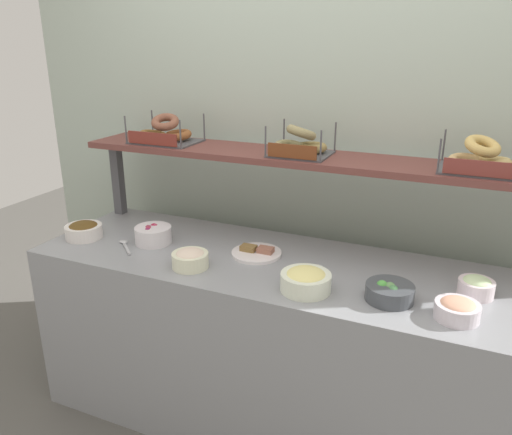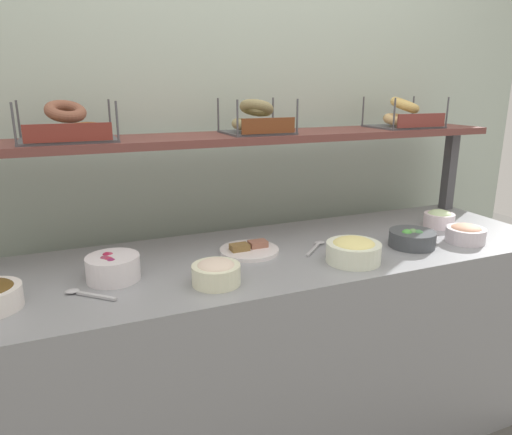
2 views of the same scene
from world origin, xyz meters
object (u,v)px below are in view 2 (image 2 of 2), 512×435
object	(u,v)px
bowl_egg_salad	(354,250)
serving_spoon_near_plate	(83,293)
bowl_lox_spread	(466,233)
bagel_basket_plain	(404,117)
bowl_beet_salad	(113,267)
bagel_basket_cinnamon_raisin	(67,128)
serving_plate_white	(249,250)
bagel_basket_everything	(256,122)
serving_spoon_by_edge	(317,246)
bowl_veggie_mix	(412,238)
bowl_potato_salad	(216,272)
bowl_scallion_spread	(439,218)

from	to	relation	value
bowl_egg_salad	serving_spoon_near_plate	distance (m)	0.93
bowl_lox_spread	bagel_basket_plain	bearing A→B (deg)	89.24
bowl_lox_spread	bowl_beet_salad	world-z (taller)	bowl_beet_salad
bowl_lox_spread	bagel_basket_cinnamon_raisin	xyz separation A→B (m)	(-1.47, 0.44, 0.44)
serving_plate_white	bowl_lox_spread	bearing A→B (deg)	-14.58
serving_spoon_near_plate	bagel_basket_cinnamon_raisin	size ratio (longest dim) A/B	0.44
bowl_lox_spread	bagel_basket_cinnamon_raisin	size ratio (longest dim) A/B	0.48
bagel_basket_everything	bagel_basket_plain	xyz separation A→B (m)	(0.75, -0.00, -0.00)
bowl_egg_salad	serving_spoon_by_edge	size ratio (longest dim) A/B	1.39
bowl_veggie_mix	bagel_basket_cinnamon_raisin	distance (m)	1.37
bowl_potato_salad	bagel_basket_everything	distance (m)	0.71
bagel_basket_plain	bowl_veggie_mix	bearing A→B (deg)	-121.53
serving_spoon_near_plate	bagel_basket_plain	world-z (taller)	bagel_basket_plain
bowl_beet_salad	bowl_egg_salad	bearing A→B (deg)	-11.51
serving_plate_white	serving_spoon_near_plate	size ratio (longest dim) A/B	1.59
bowl_potato_salad	serving_spoon_by_edge	distance (m)	0.51
serving_plate_white	bowl_potato_salad	bearing A→B (deg)	-131.83
bagel_basket_cinnamon_raisin	bagel_basket_everything	distance (m)	0.72
bowl_scallion_spread	bagel_basket_plain	bearing A→B (deg)	102.23
bowl_egg_salad	serving_spoon_by_edge	xyz separation A→B (m)	(-0.04, 0.19, -0.04)
bowl_lox_spread	serving_spoon_by_edge	world-z (taller)	bowl_lox_spread
bowl_lox_spread	bagel_basket_everything	xyz separation A→B (m)	(-0.75, 0.44, 0.44)
bowl_scallion_spread	bagel_basket_cinnamon_raisin	bearing A→B (deg)	171.25
bowl_beet_salad	serving_spoon_by_edge	bearing A→B (deg)	1.44
bagel_basket_everything	bagel_basket_plain	distance (m)	0.75
bowl_beet_salad	serving_plate_white	xyz separation A→B (m)	(0.51, 0.07, -0.03)
bowl_scallion_spread	serving_spoon_by_edge	xyz separation A→B (m)	(-0.65, -0.03, -0.03)
bowl_veggie_mix	bagel_basket_plain	world-z (taller)	bagel_basket_plain
bowl_potato_salad	bagel_basket_cinnamon_raisin	world-z (taller)	bagel_basket_cinnamon_raisin
bowl_potato_salad	serving_spoon_near_plate	bearing A→B (deg)	169.54
bowl_potato_salad	bagel_basket_plain	distance (m)	1.25
bowl_potato_salad	bagel_basket_plain	xyz separation A→B (m)	(1.08, 0.45, 0.44)
bowl_potato_salad	serving_spoon_by_edge	xyz separation A→B (m)	(0.48, 0.18, -0.03)
bowl_veggie_mix	bagel_basket_cinnamon_raisin	xyz separation A→B (m)	(-1.23, 0.40, 0.44)
bowl_veggie_mix	bowl_egg_salad	distance (m)	0.32
bowl_scallion_spread	serving_spoon_near_plate	bearing A→B (deg)	-174.70
serving_plate_white	bagel_basket_cinnamon_raisin	size ratio (longest dim) A/B	0.70
bowl_potato_salad	bowl_scallion_spread	size ratio (longest dim) A/B	1.17
bowl_veggie_mix	serving_spoon_by_edge	distance (m)	0.38
serving_spoon_near_plate	bagel_basket_everything	distance (m)	0.95
bowl_veggie_mix	serving_spoon_by_edge	bearing A→B (deg)	159.28
bowl_veggie_mix	bagel_basket_everything	bearing A→B (deg)	141.43
bowl_potato_salad	bagel_basket_cinnamon_raisin	distance (m)	0.74
serving_plate_white	bagel_basket_everything	distance (m)	0.53
bowl_scallion_spread	serving_spoon_near_plate	size ratio (longest dim) A/B	0.93
bowl_egg_salad	bagel_basket_plain	world-z (taller)	bagel_basket_plain
bagel_basket_cinnamon_raisin	bagel_basket_everything	world-z (taller)	bagel_basket_cinnamon_raisin
bowl_lox_spread	bowl_scallion_spread	bearing A→B (deg)	74.81
bowl_potato_salad	bagel_basket_cinnamon_raisin	xyz separation A→B (m)	(-0.39, 0.45, 0.44)
bowl_beet_salad	bagel_basket_everything	xyz separation A→B (m)	(0.63, 0.29, 0.43)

